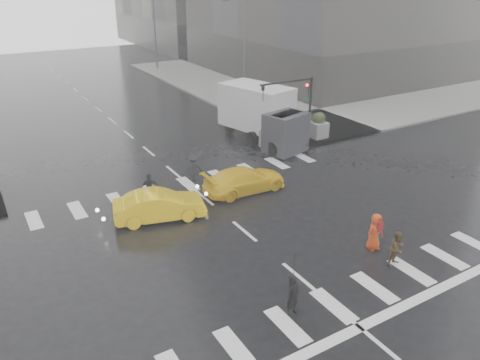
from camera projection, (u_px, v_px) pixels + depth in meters
ground at (244, 231)px, 21.13m from camera, size 120.00×120.00×0.00m
sidewalk_ne at (324, 95)px, 43.96m from camera, size 35.00×35.00×0.15m
road_markings at (244, 231)px, 21.13m from camera, size 18.00×48.00×0.01m
traffic_signal_pole at (299, 98)px, 30.31m from camera, size 4.45×0.42×4.50m
street_lamp_near at (243, 49)px, 38.31m from camera, size 2.15×0.22×9.00m
street_lamp_far at (153, 26)px, 53.97m from camera, size 2.15×0.22×9.00m
planter_west at (270, 135)px, 30.43m from camera, size 1.10×1.10×1.80m
planter_mid at (295, 130)px, 31.37m from camera, size 1.10×1.10×1.80m
planter_east at (318, 126)px, 32.31m from camera, size 1.10×1.10×1.80m
pedestrian_black at (294, 273)px, 15.38m from camera, size 1.14×1.15×2.43m
pedestrian_brown at (397, 248)px, 18.46m from camera, size 0.79×0.65×1.47m
pedestrian_orange at (375, 232)px, 19.47m from camera, size 0.83×0.56×1.64m
pedestrian_far_a at (150, 188)px, 23.54m from camera, size 1.04×0.82×1.56m
pedestrian_far_b at (193, 168)px, 25.98m from camera, size 1.10×0.82×1.52m
taxi_mid at (160, 206)px, 21.91m from camera, size 4.49×2.47×1.40m
taxi_rear at (245, 180)px, 24.73m from camera, size 4.04×1.92×1.32m
box_truck at (264, 114)px, 31.50m from camera, size 2.61×6.96×3.70m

